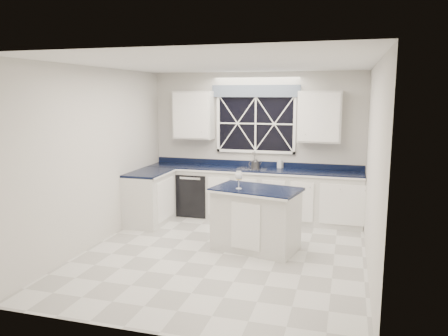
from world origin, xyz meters
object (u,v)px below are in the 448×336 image
(kettle, at_px, (255,164))
(island, at_px, (256,219))
(dishwasher, at_px, (196,193))
(soap_bottle, at_px, (280,163))
(faucet, at_px, (255,159))
(wine_glass, at_px, (239,177))

(kettle, bearing_deg, island, -73.28)
(dishwasher, bearing_deg, island, -46.62)
(soap_bottle, bearing_deg, faucet, -176.97)
(faucet, bearing_deg, island, -77.08)
(kettle, bearing_deg, soap_bottle, 24.73)
(faucet, bearing_deg, soap_bottle, 3.03)
(dishwasher, distance_m, wine_glass, 2.24)
(dishwasher, relative_size, soap_bottle, 4.17)
(island, distance_m, kettle, 1.78)
(kettle, xyz_separation_m, soap_bottle, (0.44, 0.16, 0.02))
(dishwasher, distance_m, kettle, 1.30)
(kettle, xyz_separation_m, wine_glass, (0.13, -1.76, 0.09))
(wine_glass, bearing_deg, island, 23.42)
(faucet, relative_size, kettle, 1.20)
(dishwasher, height_order, faucet, faucet)
(faucet, relative_size, soap_bottle, 1.54)
(wine_glass, bearing_deg, soap_bottle, 80.77)
(island, xyz_separation_m, kettle, (-0.37, 1.66, 0.55))
(faucet, height_order, island, faucet)
(wine_glass, bearing_deg, faucet, 95.14)
(faucet, distance_m, island, 1.95)
(soap_bottle, bearing_deg, kettle, -159.52)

